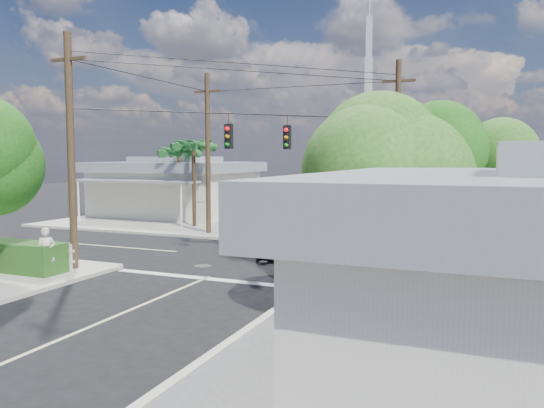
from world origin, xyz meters
The scene contains 17 objects.
ground centered at (0.00, 0.00, 0.00)m, with size 120.00×120.00×0.00m, color black.
sidewalk_ne centered at (10.88, 10.88, 0.07)m, with size 14.12×14.12×0.14m.
sidewalk_nw centered at (-10.88, 10.88, 0.07)m, with size 14.12×14.12×0.14m.
road_markings centered at (0.00, -1.47, 0.01)m, with size 32.00×32.00×0.01m.
building_nw centered at (-12.00, 12.46, 2.22)m, with size 10.80×10.20×4.30m.
radio_tower centered at (0.50, 20.00, 5.64)m, with size 0.80×0.80×17.00m.
tree_ne_front centered at (7.21, 6.76, 4.77)m, with size 4.21×4.14×6.66m.
tree_ne_back centered at (9.81, 8.96, 4.19)m, with size 3.77×3.66×5.82m.
tree_se centered at (7.01, -7.24, 4.04)m, with size 3.67×3.54×5.62m.
palm_nw_front centered at (-7.50, 7.50, 5.04)m, with size 3.01×3.08×5.59m.
palm_nw_back centered at (-9.50, 9.00, 4.67)m, with size 3.01×3.08×5.19m.
utility_poles centered at (-1.58, 1.60, 4.67)m, with size 12.00×10.68×9.00m.
picket_fence centered at (-7.80, -5.60, 0.68)m, with size 5.94×0.06×1.00m.
vending_boxes centered at (6.50, 6.20, 0.69)m, with size 1.90×0.50×1.10m.
delivery_truck centered at (1.02, 2.41, 1.65)m, with size 3.48×7.74×3.24m.
parked_car centered at (10.35, 1.75, 0.83)m, with size 2.75×5.96×1.66m, color silver.
pedestrian centered at (-5.12, -6.66, 1.01)m, with size 0.64×0.42×1.74m, color beige.
Camera 1 is at (9.46, -20.77, 4.36)m, focal length 35.00 mm.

